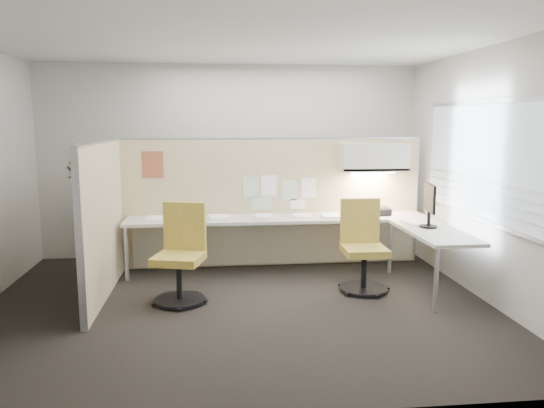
{
  "coord_description": "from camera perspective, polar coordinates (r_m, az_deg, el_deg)",
  "views": [
    {
      "loc": [
        -0.23,
        -5.58,
        1.99
      ],
      "look_at": [
        0.46,
        0.8,
        0.98
      ],
      "focal_mm": 35.0,
      "sensor_mm": 36.0,
      "label": 1
    }
  ],
  "objects": [
    {
      "name": "phone",
      "position": [
        7.32,
        11.72,
        -0.78
      ],
      "size": [
        0.24,
        0.22,
        0.12
      ],
      "rotation": [
        0.0,
        0.0,
        0.16
      ],
      "color": "black",
      "rests_on": "desk"
    },
    {
      "name": "desk",
      "position": [
        6.94,
        3.59,
        -2.64
      ],
      "size": [
        4.0,
        2.07,
        0.73
      ],
      "color": "beige",
      "rests_on": "floor"
    },
    {
      "name": "overhead_bin",
      "position": [
        7.3,
        10.85,
        4.98
      ],
      "size": [
        0.9,
        0.36,
        0.38
      ],
      "primitive_type": "cube",
      "color": "beige",
      "rests_on": "partition_back"
    },
    {
      "name": "ceiling",
      "position": [
        5.64,
        -3.93,
        17.19
      ],
      "size": [
        5.5,
        4.5,
        0.01
      ],
      "primitive_type": "cube",
      "color": "white",
      "rests_on": "wall_back"
    },
    {
      "name": "wall_right",
      "position": [
        6.35,
        21.88,
        2.94
      ],
      "size": [
        0.02,
        4.5,
        2.8
      ],
      "primitive_type": "cube",
      "color": "beige",
      "rests_on": "ground"
    },
    {
      "name": "pinned_papers",
      "position": [
        7.26,
        0.69,
        1.33
      ],
      "size": [
        1.01,
        0.0,
        0.47
      ],
      "color": "#8CBF8C",
      "rests_on": "partition_back"
    },
    {
      "name": "tape_dispenser",
      "position": [
        7.31,
        8.54,
        -0.87
      ],
      "size": [
        0.1,
        0.06,
        0.06
      ],
      "primitive_type": "cube",
      "rotation": [
        0.0,
        0.0,
        0.04
      ],
      "color": "black",
      "rests_on": "desk"
    },
    {
      "name": "floor",
      "position": [
        5.93,
        -3.64,
        -10.78
      ],
      "size": [
        5.5,
        4.5,
        0.01
      ],
      "primitive_type": "cube",
      "color": "black",
      "rests_on": "ground"
    },
    {
      "name": "paper_stack_0",
      "position": [
        6.97,
        -12.45,
        -1.56
      ],
      "size": [
        0.24,
        0.3,
        0.04
      ],
      "primitive_type": "cube",
      "rotation": [
        0.0,
        0.0,
        0.02
      ],
      "color": "white",
      "rests_on": "desk"
    },
    {
      "name": "paper_stack_6",
      "position": [
        6.91,
        -5.82,
        -1.47
      ],
      "size": [
        0.27,
        0.33,
        0.04
      ],
      "primitive_type": "cube",
      "rotation": [
        0.0,
        0.0,
        0.14
      ],
      "color": "white",
      "rests_on": "desk"
    },
    {
      "name": "task_light_strip",
      "position": [
        7.32,
        10.8,
        3.34
      ],
      "size": [
        0.6,
        0.06,
        0.02
      ],
      "primitive_type": "cube",
      "color": "#FFEABF",
      "rests_on": "overhead_bin"
    },
    {
      "name": "coat_hook",
      "position": [
        5.48,
        -20.42,
        2.43
      ],
      "size": [
        0.18,
        0.42,
        1.28
      ],
      "color": "silver",
      "rests_on": "partition_left"
    },
    {
      "name": "poster",
      "position": [
        7.21,
        -12.71,
        4.16
      ],
      "size": [
        0.28,
        0.0,
        0.35
      ],
      "primitive_type": "cube",
      "color": "#DD511B",
      "rests_on": "partition_back"
    },
    {
      "name": "chair_right",
      "position": [
        6.38,
        9.73,
        -4.79
      ],
      "size": [
        0.56,
        0.56,
        1.06
      ],
      "rotation": [
        0.0,
        0.0,
        -0.01
      ],
      "color": "black",
      "rests_on": "floor"
    },
    {
      "name": "paper_stack_2",
      "position": [
        6.9,
        -0.91,
        -1.42
      ],
      "size": [
        0.27,
        0.33,
        0.05
      ],
      "primitive_type": "cube",
      "rotation": [
        0.0,
        0.0,
        0.15
      ],
      "color": "white",
      "rests_on": "desk"
    },
    {
      "name": "monitor",
      "position": [
        6.56,
        16.59,
        0.14
      ],
      "size": [
        0.21,
        0.49,
        0.52
      ],
      "rotation": [
        0.0,
        0.0,
        1.39
      ],
      "color": "black",
      "rests_on": "desk"
    },
    {
      "name": "paper_stack_4",
      "position": [
        7.07,
        6.35,
        -1.29
      ],
      "size": [
        0.24,
        0.3,
        0.03
      ],
      "primitive_type": "cube",
      "rotation": [
        0.0,
        0.0,
        -0.02
      ],
      "color": "white",
      "rests_on": "desk"
    },
    {
      "name": "stapler",
      "position": [
        7.35,
        8.48,
        -0.87
      ],
      "size": [
        0.14,
        0.06,
        0.05
      ],
      "primitive_type": "cube",
      "rotation": [
        0.0,
        0.0,
        0.17
      ],
      "color": "black",
      "rests_on": "desk"
    },
    {
      "name": "window_pane",
      "position": [
        6.33,
        21.76,
        4.29
      ],
      "size": [
        0.01,
        2.8,
        1.3
      ],
      "primitive_type": "cube",
      "color": "#949EAC",
      "rests_on": "wall_right"
    },
    {
      "name": "chair_left",
      "position": [
        5.98,
        -9.78,
        -5.62
      ],
      "size": [
        0.62,
        0.63,
        1.08
      ],
      "rotation": [
        0.0,
        0.0,
        -0.26
      ],
      "color": "black",
      "rests_on": "floor"
    },
    {
      "name": "wall_front",
      "position": [
        3.39,
        -2.14,
        -1.15
      ],
      "size": [
        5.5,
        0.02,
        2.8
      ],
      "primitive_type": "cube",
      "color": "beige",
      "rests_on": "ground"
    },
    {
      "name": "paper_stack_3",
      "position": [
        7.13,
        3.16,
        -1.23
      ],
      "size": [
        0.26,
        0.32,
        0.01
      ],
      "primitive_type": "cube",
      "rotation": [
        0.0,
        0.0,
        0.1
      ],
      "color": "white",
      "rests_on": "desk"
    },
    {
      "name": "wall_back",
      "position": [
        7.85,
        -4.49,
        4.58
      ],
      "size": [
        5.5,
        0.02,
        2.8
      ],
      "primitive_type": "cube",
      "color": "beige",
      "rests_on": "ground"
    },
    {
      "name": "partition_left",
      "position": [
        6.31,
        -17.68,
        -1.7
      ],
      "size": [
        0.06,
        2.2,
        1.75
      ],
      "primitive_type": "cube",
      "color": "#CEBA8F",
      "rests_on": "floor"
    },
    {
      "name": "partition_back",
      "position": [
        7.31,
        0.04,
        0.13
      ],
      "size": [
        4.1,
        0.06,
        1.75
      ],
      "primitive_type": "cube",
      "color": "#CEBA8F",
      "rests_on": "floor"
    },
    {
      "name": "paper_stack_1",
      "position": [
        7.04,
        -5.63,
        -1.37
      ],
      "size": [
        0.29,
        0.34,
        0.02
      ],
      "primitive_type": "cube",
      "rotation": [
        0.0,
        0.0,
        -0.2
      ],
      "color": "white",
      "rests_on": "desk"
    },
    {
      "name": "paper_stack_5",
      "position": [
        6.81,
        15.2,
        -1.97
      ],
      "size": [
        0.32,
        0.36,
        0.02
      ],
      "primitive_type": "cube",
      "rotation": [
        0.0,
        0.0,
        0.38
      ],
      "color": "white",
      "rests_on": "desk"
    }
  ]
}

